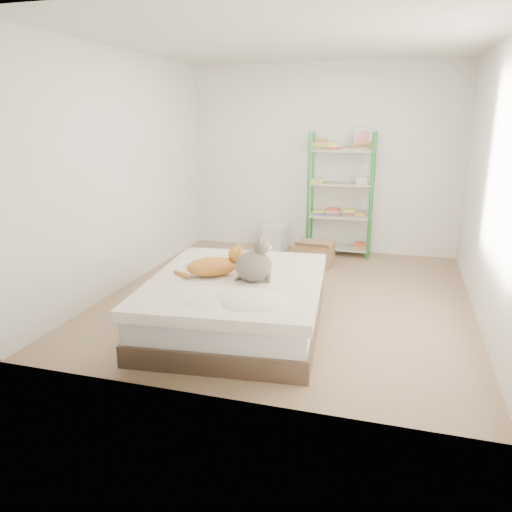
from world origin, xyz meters
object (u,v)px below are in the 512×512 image
at_px(white_bin, 275,238).
at_px(shelf_unit, 341,194).
at_px(bed, 237,303).
at_px(cardboard_box, 315,254).
at_px(grey_cat, 254,260).
at_px(orange_cat, 212,264).

bearing_deg(white_bin, shelf_unit, 1.94).
xyz_separation_m(bed, cardboard_box, (0.36, 2.17, -0.08)).
bearing_deg(grey_cat, bed, 54.76).
xyz_separation_m(orange_cat, cardboard_box, (0.60, 2.17, -0.44)).
height_order(orange_cat, white_bin, orange_cat).
bearing_deg(white_bin, cardboard_box, -41.25).
xyz_separation_m(cardboard_box, white_bin, (-0.69, 0.60, 0.03)).
height_order(bed, orange_cat, orange_cat).
bearing_deg(orange_cat, white_bin, 62.61).
relative_size(bed, orange_cat, 3.74).
relative_size(shelf_unit, white_bin, 4.74).
relative_size(grey_cat, shelf_unit, 0.23).
height_order(cardboard_box, white_bin, same).
bearing_deg(cardboard_box, grey_cat, -91.50).
xyz_separation_m(grey_cat, white_bin, (-0.50, 2.82, -0.50)).
height_order(grey_cat, cardboard_box, grey_cat).
bearing_deg(shelf_unit, cardboard_box, -109.44).
bearing_deg(white_bin, bed, -83.32).
height_order(orange_cat, cardboard_box, orange_cat).
bearing_deg(bed, cardboard_box, 74.69).
bearing_deg(grey_cat, orange_cat, 62.83).
relative_size(orange_cat, grey_cat, 1.37).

